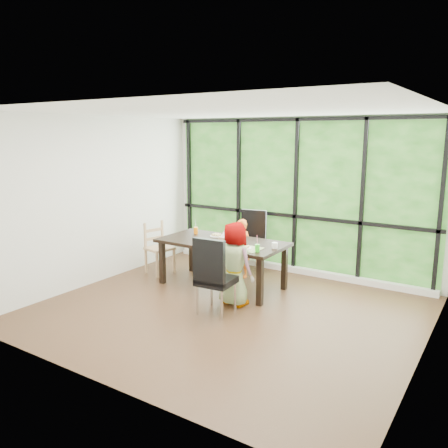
{
  "coord_description": "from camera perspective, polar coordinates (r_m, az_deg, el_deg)",
  "views": [
    {
      "loc": [
        3.16,
        -5.0,
        2.41
      ],
      "look_at": [
        -0.53,
        0.72,
        1.05
      ],
      "focal_mm": 36.24,
      "sensor_mm": 36.0,
      "label": 1
    }
  ],
  "objects": [
    {
      "name": "placemat",
      "position": [
        6.68,
        2.58,
        -3.07
      ],
      "size": [
        0.5,
        0.36,
        0.01
      ],
      "primitive_type": "cube",
      "color": "tan",
      "rests_on": "dining_table"
    },
    {
      "name": "plate_far",
      "position": [
        7.45,
        -0.97,
        -1.54
      ],
      "size": [
        0.21,
        0.21,
        0.01
      ],
      "primitive_type": "cylinder",
      "color": "white",
      "rests_on": "dining_table"
    },
    {
      "name": "chair_interior_leather",
      "position": [
        6.13,
        -0.98,
        -6.47
      ],
      "size": [
        0.49,
        0.49,
        1.08
      ],
      "primitive_type": "cube",
      "rotation": [
        0.0,
        0.0,
        3.21
      ],
      "color": "black",
      "rests_on": "ground"
    },
    {
      "name": "chair_end_beech",
      "position": [
        7.97,
        -8.11,
        -3.06
      ],
      "size": [
        0.49,
        0.51,
        0.9
      ],
      "primitive_type": "cube",
      "rotation": [
        0.0,
        0.0,
        1.32
      ],
      "color": "tan",
      "rests_on": "ground"
    },
    {
      "name": "child_older",
      "position": [
        6.42,
        1.46,
        -5.07
      ],
      "size": [
        0.65,
        0.48,
        1.21
      ],
      "primitive_type": "imported",
      "rotation": [
        0.0,
        0.0,
        2.97
      ],
      "color": "slate",
      "rests_on": "ground"
    },
    {
      "name": "green_cup",
      "position": [
        6.49,
        4.22,
        -3.05
      ],
      "size": [
        0.07,
        0.07,
        0.11
      ],
      "primitive_type": "cylinder",
      "color": "#34D024",
      "rests_on": "dining_table"
    },
    {
      "name": "foliage_backdrop",
      "position": [
        7.97,
        9.12,
        3.5
      ],
      "size": [
        4.8,
        0.02,
        2.65
      ],
      "primitive_type": "cube",
      "color": "#1B4814",
      "rests_on": "back_wall"
    },
    {
      "name": "tissue_box",
      "position": [
        6.92,
        0.07,
        -2.11
      ],
      "size": [
        0.13,
        0.13,
        0.11
      ],
      "primitive_type": "cube",
      "color": "tan",
      "rests_on": "dining_table"
    },
    {
      "name": "window_mullions",
      "position": [
        7.93,
        9.0,
        3.47
      ],
      "size": [
        4.8,
        0.06,
        2.65
      ],
      "primitive_type": null,
      "color": "black",
      "rests_on": "back_wall"
    },
    {
      "name": "orange_cup",
      "position": [
        7.66,
        -3.59,
        -0.82
      ],
      "size": [
        0.07,
        0.07,
        0.11
      ],
      "primitive_type": "cylinder",
      "color": "orange",
      "rests_on": "dining_table"
    },
    {
      "name": "child_toddler",
      "position": [
        7.7,
        2.22,
        -3.07
      ],
      "size": [
        0.38,
        0.27,
        1.0
      ],
      "primitive_type": "imported",
      "rotation": [
        0.0,
        0.0,
        -0.08
      ],
      "color": "orange",
      "rests_on": "ground"
    },
    {
      "name": "straw_white",
      "position": [
        7.64,
        -3.59,
        -0.1
      ],
      "size": [
        0.01,
        0.04,
        0.2
      ],
      "primitive_type": "cylinder",
      "rotation": [
        0.14,
        0.0,
        0.0
      ],
      "color": "white",
      "rests_on": "orange_cup"
    },
    {
      "name": "dining_table",
      "position": [
        7.24,
        -0.24,
        -5.03
      ],
      "size": [
        2.05,
        1.11,
        0.75
      ],
      "primitive_type": "cube",
      "rotation": [
        0.0,
        0.0,
        0.05
      ],
      "color": "black",
      "rests_on": "ground"
    },
    {
      "name": "white_mug",
      "position": [
        6.72,
        6.42,
        -2.7
      ],
      "size": [
        0.09,
        0.09,
        0.09
      ],
      "primitive_type": "cylinder",
      "color": "white",
      "rests_on": "dining_table"
    },
    {
      "name": "plate_near",
      "position": [
        6.67,
        2.51,
        -3.07
      ],
      "size": [
        0.23,
        0.23,
        0.01
      ],
      "primitive_type": "cylinder",
      "color": "white",
      "rests_on": "dining_table"
    },
    {
      "name": "chair_window_leather",
      "position": [
        8.01,
        3.31,
        -2.23
      ],
      "size": [
        0.53,
        0.53,
        1.08
      ],
      "primitive_type": "cube",
      "rotation": [
        0.0,
        0.0,
        0.18
      ],
      "color": "black",
      "rests_on": "ground"
    },
    {
      "name": "crepe_rolls_far",
      "position": [
        7.44,
        -0.97,
        -1.35
      ],
      "size": [
        0.15,
        0.12,
        0.04
      ],
      "primitive_type": null,
      "color": "tan",
      "rests_on": "plate_far"
    },
    {
      "name": "back_wall",
      "position": [
        7.98,
        9.18,
        3.52
      ],
      "size": [
        5.0,
        0.0,
        5.0
      ],
      "primitive_type": "plane",
      "rotation": [
        1.57,
        0.0,
        0.0
      ],
      "color": "silver",
      "rests_on": "ground"
    },
    {
      "name": "crepe_rolls_near",
      "position": [
        6.66,
        2.51,
        -2.86
      ],
      "size": [
        0.15,
        0.12,
        0.04
      ],
      "primitive_type": null,
      "color": "tan",
      "rests_on": "plate_near"
    },
    {
      "name": "tissue",
      "position": [
        6.89,
        0.07,
        -1.2
      ],
      "size": [
        0.12,
        0.12,
        0.11
      ],
      "primitive_type": "cone",
      "color": "white",
      "rests_on": "tissue_box"
    },
    {
      "name": "window_sill",
      "position": [
        8.17,
        8.61,
        -5.63
      ],
      "size": [
        4.8,
        0.12,
        0.1
      ],
      "primitive_type": "cube",
      "color": "silver",
      "rests_on": "ground"
    },
    {
      "name": "ground",
      "position": [
        6.39,
        0.48,
        -10.86
      ],
      "size": [
        5.0,
        5.0,
        0.0
      ],
      "primitive_type": "plane",
      "color": "black",
      "rests_on": "ground"
    },
    {
      "name": "straw_pink",
      "position": [
        6.47,
        4.23,
        -2.24
      ],
      "size": [
        0.01,
        0.04,
        0.2
      ],
      "primitive_type": "cylinder",
      "rotation": [
        0.14,
        0.0,
        0.0
      ],
      "color": "pink",
      "rests_on": "green_cup"
    }
  ]
}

